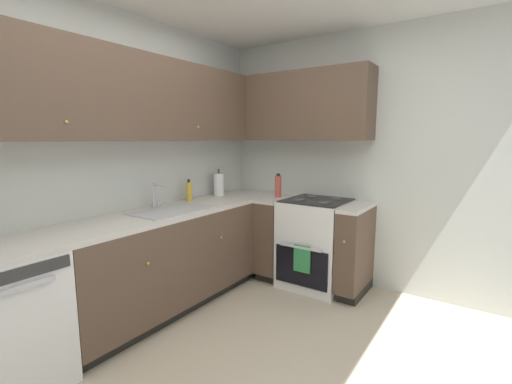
% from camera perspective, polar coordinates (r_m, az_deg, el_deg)
% --- Properties ---
extents(wall_back, '(4.01, 0.05, 2.54)m').
position_cam_1_polar(wall_back, '(3.07, -25.45, 3.57)').
color(wall_back, silver).
rests_on(wall_back, ground_plane).
extents(wall_right, '(0.05, 3.17, 2.54)m').
position_cam_1_polar(wall_right, '(3.69, 17.18, 4.74)').
color(wall_right, silver).
rests_on(wall_right, ground_plane).
extents(dishwasher, '(0.60, 0.63, 0.85)m').
position_cam_1_polar(dishwasher, '(2.67, -36.12, -16.91)').
color(dishwasher, white).
rests_on(dishwasher, ground_plane).
extents(lower_cabinets_back, '(1.86, 0.62, 0.85)m').
position_cam_1_polar(lower_cabinets_back, '(3.23, -14.80, -11.03)').
color(lower_cabinets_back, brown).
rests_on(lower_cabinets_back, ground_plane).
extents(countertop_back, '(3.06, 0.60, 0.03)m').
position_cam_1_polar(countertop_back, '(3.11, -15.11, -3.46)').
color(countertop_back, beige).
rests_on(countertop_back, lower_cabinets_back).
extents(lower_cabinets_right, '(0.62, 1.09, 0.85)m').
position_cam_1_polar(lower_cabinets_right, '(3.70, 8.67, -8.30)').
color(lower_cabinets_right, brown).
rests_on(lower_cabinets_right, ground_plane).
extents(countertop_right, '(0.60, 1.09, 0.03)m').
position_cam_1_polar(countertop_right, '(3.60, 8.81, -1.65)').
color(countertop_right, beige).
rests_on(countertop_right, lower_cabinets_right).
extents(oven_range, '(0.68, 0.62, 1.03)m').
position_cam_1_polar(oven_range, '(3.68, 9.70, -8.06)').
color(oven_range, white).
rests_on(oven_range, ground_plane).
extents(upper_cabinets_back, '(2.74, 0.34, 0.69)m').
position_cam_1_polar(upper_cabinets_back, '(3.07, -19.94, 14.28)').
color(upper_cabinets_back, brown).
extents(upper_cabinets_right, '(0.32, 1.64, 0.69)m').
position_cam_1_polar(upper_cabinets_right, '(3.81, 6.09, 13.56)').
color(upper_cabinets_right, brown).
extents(sink, '(0.69, 0.40, 0.10)m').
position_cam_1_polar(sink, '(3.15, -13.52, -3.67)').
color(sink, '#B7B7BC').
rests_on(sink, countertop_back).
extents(faucet, '(0.07, 0.16, 0.22)m').
position_cam_1_polar(faucet, '(3.28, -16.02, -0.21)').
color(faucet, silver).
rests_on(faucet, countertop_back).
extents(soap_bottle, '(0.06, 0.06, 0.22)m').
position_cam_1_polar(soap_bottle, '(3.56, -10.84, 0.09)').
color(soap_bottle, gold).
rests_on(soap_bottle, countertop_back).
extents(paper_towel_roll, '(0.11, 0.11, 0.30)m').
position_cam_1_polar(paper_towel_roll, '(3.86, -6.06, 1.22)').
color(paper_towel_roll, white).
rests_on(paper_towel_roll, countertop_back).
extents(oil_bottle, '(0.07, 0.07, 0.25)m').
position_cam_1_polar(oil_bottle, '(3.75, 3.61, 0.97)').
color(oil_bottle, '#BF4C3F').
rests_on(oil_bottle, countertop_right).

